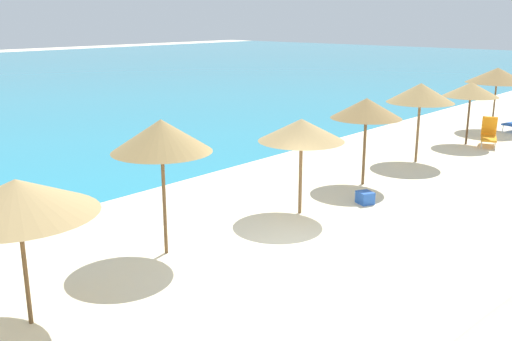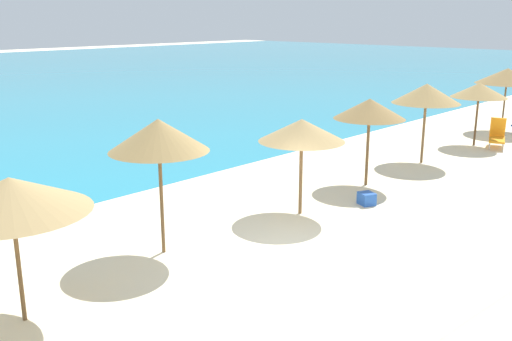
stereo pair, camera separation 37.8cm
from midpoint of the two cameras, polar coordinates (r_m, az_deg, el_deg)
The scene contains 10 objects.
ground_plane at distance 12.22m, azimuth 3.87°, elevation -8.47°, with size 160.00×160.00×0.00m, color beige.
beach_umbrella_3 at distance 9.68m, azimuth -23.73°, elevation -2.42°, with size 2.50×2.50×2.46m.
beach_umbrella_4 at distance 11.75m, azimuth -10.31°, elevation 3.40°, with size 2.07×2.07×2.89m.
beach_umbrella_5 at distance 14.20m, azimuth 3.78°, elevation 4.02°, with size 2.16×2.16×2.44m.
beach_umbrella_6 at distance 16.99m, azimuth 10.30°, elevation 6.09°, with size 2.08×2.08×2.59m.
beach_umbrella_7 at distance 20.17m, azimuth 15.55°, elevation 7.44°, with size 2.27×2.27×2.71m.
beach_umbrella_8 at distance 23.69m, azimuth 20.18°, elevation 7.56°, with size 2.10×2.10×2.43m.
beach_umbrella_9 at distance 27.14m, azimuth 22.52°, elevation 8.74°, with size 2.63×2.63×2.73m.
lounge_chair_1 at distance 23.99m, azimuth 21.74°, elevation 3.40°, with size 1.46×1.01×1.10m.
cooler_box at distance 15.64m, azimuth 10.12°, elevation -2.68°, with size 0.41×0.37×0.33m, color blue.
Camera 1 is at (-8.99, -6.70, 4.88)m, focal length 40.21 mm.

